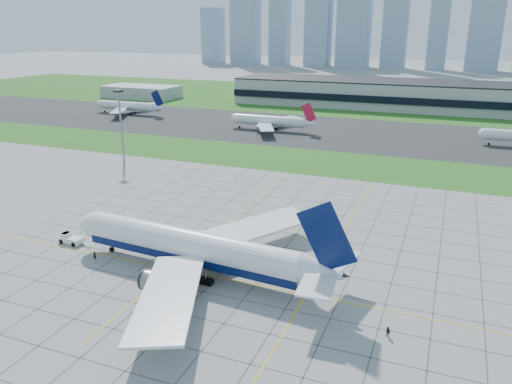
% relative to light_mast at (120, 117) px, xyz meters
% --- Properties ---
extents(ground, '(1400.00, 1400.00, 0.00)m').
position_rel_light_mast_xyz_m(ground, '(70.00, -65.00, -16.18)').
color(ground, gray).
rests_on(ground, ground).
extents(grass_median, '(700.00, 35.00, 0.04)m').
position_rel_light_mast_xyz_m(grass_median, '(70.00, 25.00, -16.16)').
color(grass_median, '#2C651D').
rests_on(grass_median, ground).
extents(asphalt_taxiway, '(700.00, 75.00, 0.04)m').
position_rel_light_mast_xyz_m(asphalt_taxiway, '(70.00, 80.00, -16.15)').
color(asphalt_taxiway, '#383838').
rests_on(asphalt_taxiway, ground).
extents(grass_far, '(700.00, 145.00, 0.04)m').
position_rel_light_mast_xyz_m(grass_far, '(70.00, 190.00, -16.16)').
color(grass_far, '#2C651D').
rests_on(grass_far, ground).
extents(apron_markings, '(120.00, 130.00, 0.03)m').
position_rel_light_mast_xyz_m(apron_markings, '(70.43, -53.91, -16.17)').
color(apron_markings, '#474744').
rests_on(apron_markings, ground).
extents(terminal, '(260.00, 43.00, 15.80)m').
position_rel_light_mast_xyz_m(terminal, '(110.00, 164.87, -8.29)').
color(terminal, '#B7B7B2').
rests_on(terminal, ground).
extents(service_block, '(50.00, 25.00, 8.00)m').
position_rel_light_mast_xyz_m(service_block, '(-90.00, 145.00, -12.18)').
color(service_block, '#B7B7B2').
rests_on(service_block, ground).
extents(light_mast, '(2.50, 2.50, 25.60)m').
position_rel_light_mast_xyz_m(light_mast, '(0.00, 0.00, 0.00)').
color(light_mast, gray).
rests_on(light_mast, ground).
extents(city_skyline, '(523.00, 32.40, 160.00)m').
position_rel_light_mast_xyz_m(city_skyline, '(61.29, 455.00, 42.91)').
color(city_skyline, '#91A7BE').
rests_on(city_skyline, ground).
extents(airliner, '(61.32, 61.94, 19.30)m').
position_rel_light_mast_xyz_m(airliner, '(64.77, -66.60, -10.90)').
color(airliner, white).
rests_on(airliner, ground).
extents(pushback_tug, '(8.26, 3.24, 2.28)m').
position_rel_light_mast_xyz_m(pushback_tug, '(32.00, -64.53, -15.17)').
color(pushback_tug, white).
rests_on(pushback_tug, ground).
extents(crew_near, '(0.64, 0.79, 1.88)m').
position_rel_light_mast_xyz_m(crew_near, '(42.68, -69.44, -15.24)').
color(crew_near, black).
rests_on(crew_near, ground).
extents(crew_far, '(1.12, 1.07, 1.82)m').
position_rel_light_mast_xyz_m(crew_far, '(103.65, -74.85, -15.27)').
color(crew_far, black).
rests_on(crew_far, ground).
extents(distant_jet_0, '(40.99, 42.66, 14.08)m').
position_rel_light_mast_xyz_m(distant_jet_0, '(-58.92, 86.17, -11.69)').
color(distant_jet_0, white).
rests_on(distant_jet_0, ground).
extents(distant_jet_1, '(39.75, 42.66, 14.08)m').
position_rel_light_mast_xyz_m(distant_jet_1, '(30.03, 72.45, -11.70)').
color(distant_jet_1, white).
rests_on(distant_jet_1, ground).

